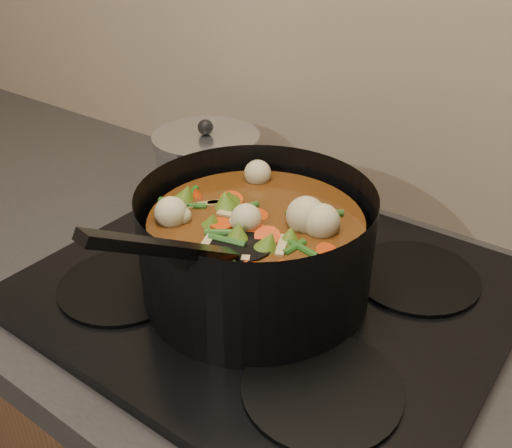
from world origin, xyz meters
The scene contains 3 objects.
stovetop centered at (0.00, 1.93, 0.92)m, with size 0.62×0.54×0.03m.
stockpot centered at (-0.01, 1.90, 1.00)m, with size 0.39×0.46×0.23m.
saucepan centered at (-0.23, 2.07, 0.99)m, with size 0.18×0.18×0.15m.
Camera 1 is at (0.37, 1.39, 1.41)m, focal length 40.00 mm.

